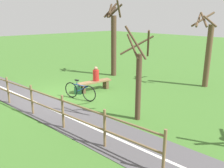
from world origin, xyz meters
name	(u,v)px	position (x,y,z in m)	size (l,w,h in m)	color
ground_plane	(62,96)	(0.00, 0.00, 0.00)	(80.00, 80.00, 0.00)	#3D6B28
paved_path	(101,132)	(0.94, 4.00, 0.01)	(1.89, 36.00, 0.02)	#4C494C
path_centre_line	(101,131)	(0.94, 4.00, 0.02)	(0.10, 32.00, 0.00)	silver
bench	(94,84)	(-1.74, 0.34, 0.35)	(1.88, 0.63, 0.50)	brown
person_seated	(96,75)	(-1.84, 0.35, 0.82)	(0.35, 0.35, 0.74)	#B2231E
bicycle	(80,91)	(-0.41, 0.93, 0.39)	(0.51, 1.71, 0.91)	black
backpack	(78,90)	(-0.80, 0.22, 0.19)	(0.37, 0.38, 0.39)	#1E4C2D
fence_roadside	(46,103)	(1.80, 1.98, 0.69)	(1.22, 9.36, 1.16)	brown
tree_near_bench	(207,51)	(-6.58, 3.80, 1.93)	(1.81, 1.37, 3.92)	brown
tree_by_path	(114,41)	(-4.73, -1.39, 2.18)	(1.05, 1.14, 4.63)	#473323
tree_far_right	(138,80)	(-0.69, 4.14, 1.50)	(1.39, 1.39, 3.37)	#473323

